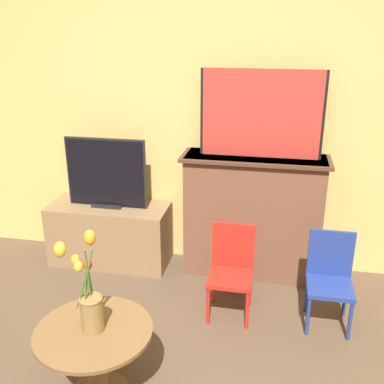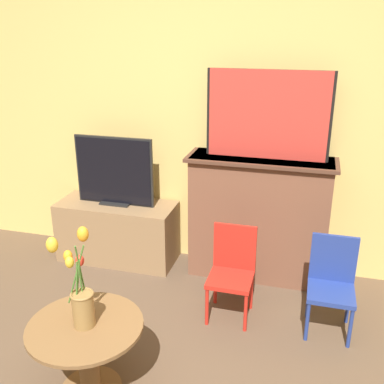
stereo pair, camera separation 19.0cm
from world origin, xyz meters
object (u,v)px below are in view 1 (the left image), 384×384
Objects in this scene: chair_blue at (330,275)px; vase_tulips at (88,297)px; painting at (261,114)px; chair_red at (232,266)px; tv_monitor at (106,174)px.

chair_blue is 1.57m from vase_tulips.
vase_tulips is at bearing -116.81° from painting.
chair_blue is at bearing -46.38° from painting.
painting is 1.09m from chair_red.
chair_blue is at bearing -16.07° from tv_monitor.
vase_tulips is (-0.73, -1.45, -0.66)m from painting.
painting is 1.36× the size of tv_monitor.
tv_monitor is 1.24m from chair_red.
vase_tulips is (-1.25, -0.91, 0.27)m from chair_blue.
tv_monitor reaches higher than chair_red.
painting is 1.76m from vase_tulips.
tv_monitor is 1.47m from vase_tulips.
chair_red is at bearing 55.60° from vase_tulips.
tv_monitor reaches higher than chair_blue.
vase_tulips is at bearing -144.02° from chair_blue.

